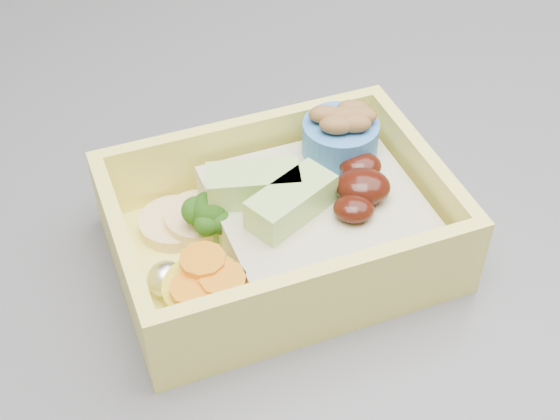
{
  "coord_description": "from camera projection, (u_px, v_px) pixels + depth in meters",
  "views": [
    {
      "loc": [
        0.24,
        -0.37,
        1.29
      ],
      "look_at": [
        0.22,
        -0.03,
        0.96
      ],
      "focal_mm": 50.0,
      "sensor_mm": 36.0,
      "label": 1
    }
  ],
  "objects": [
    {
      "name": "bento_box",
      "position": [
        288.0,
        221.0,
        0.49
      ],
      "size": [
        0.25,
        0.22,
        0.07
      ],
      "rotation": [
        0.0,
        0.0,
        0.43
      ],
      "color": "#FDF268",
      "rests_on": "island"
    }
  ]
}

